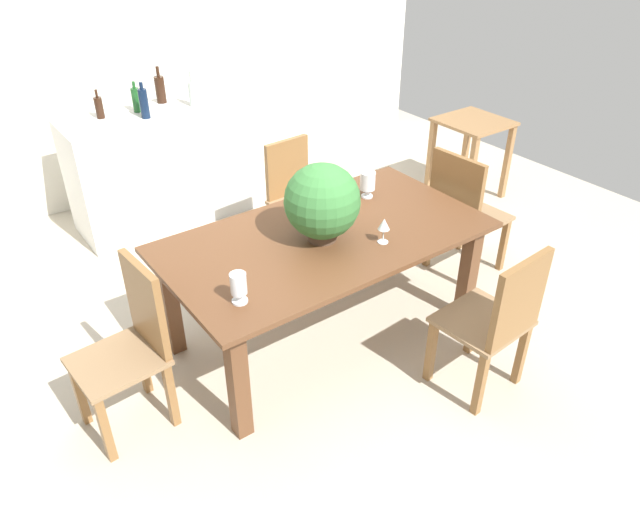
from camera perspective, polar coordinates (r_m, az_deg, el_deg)
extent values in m
plane|color=#BCB29E|center=(4.16, -1.45, -5.58)|extent=(7.04, 7.04, 0.00)
cube|color=silver|center=(5.76, -17.43, 18.38)|extent=(6.40, 0.10, 2.60)
cube|color=brown|center=(3.59, 0.51, 1.85)|extent=(1.98, 1.07, 0.03)
cube|color=brown|center=(3.16, -7.87, -12.00)|extent=(0.09, 0.09, 0.72)
cube|color=brown|center=(4.05, 14.06, -1.53)|extent=(0.09, 0.09, 0.72)
cube|color=brown|center=(3.76, -14.19, -4.47)|extent=(0.09, 0.09, 0.72)
cube|color=brown|center=(4.54, 6.18, 3.22)|extent=(0.09, 0.09, 0.72)
cube|color=brown|center=(4.72, 17.20, 1.05)|extent=(0.05, 0.05, 0.44)
cube|color=brown|center=(4.91, 13.42, 2.94)|extent=(0.05, 0.05, 0.44)
cube|color=brown|center=(4.43, 14.27, -0.62)|extent=(0.05, 0.05, 0.44)
cube|color=brown|center=(4.63, 10.39, 1.45)|extent=(0.05, 0.05, 0.44)
cube|color=#8F6F4C|center=(4.55, 14.20, 3.75)|extent=(0.50, 0.50, 0.03)
cube|color=brown|center=(4.28, 12.91, 6.10)|extent=(0.07, 0.44, 0.52)
cube|color=brown|center=(4.49, -1.98, 0.95)|extent=(0.05, 0.05, 0.44)
cube|color=brown|center=(4.67, 1.34, 2.35)|extent=(0.05, 0.05, 0.44)
cube|color=brown|center=(4.73, -4.56, 2.62)|extent=(0.05, 0.05, 0.44)
cube|color=brown|center=(4.91, -1.29, 3.90)|extent=(0.05, 0.05, 0.44)
cube|color=#8F6F4C|center=(4.58, -1.67, 5.00)|extent=(0.44, 0.44, 0.03)
cube|color=brown|center=(4.62, -3.18, 8.46)|extent=(0.39, 0.06, 0.45)
cube|color=brown|center=(3.53, -22.09, -12.07)|extent=(0.05, 0.05, 0.44)
cube|color=brown|center=(3.29, -19.94, -15.37)|extent=(0.05, 0.05, 0.44)
cube|color=brown|center=(3.60, -16.64, -9.75)|extent=(0.05, 0.05, 0.44)
cube|color=brown|center=(3.37, -14.12, -12.77)|extent=(0.05, 0.05, 0.44)
cube|color=#8F6F4C|center=(3.29, -18.88, -9.55)|extent=(0.47, 0.44, 0.03)
cube|color=brown|center=(3.18, -16.44, -4.55)|extent=(0.07, 0.38, 0.51)
cube|color=brown|center=(3.84, 14.43, -6.35)|extent=(0.05, 0.05, 0.44)
cube|color=brown|center=(3.59, 10.61, -8.92)|extent=(0.05, 0.05, 0.44)
cube|color=brown|center=(3.70, 18.77, -8.85)|extent=(0.05, 0.05, 0.44)
cube|color=brown|center=(3.44, 15.13, -11.77)|extent=(0.05, 0.05, 0.44)
cube|color=#8F6F4C|center=(3.49, 15.28, -6.04)|extent=(0.49, 0.46, 0.03)
cube|color=brown|center=(3.27, 18.61, -4.06)|extent=(0.43, 0.07, 0.49)
cylinder|color=#4C3828|center=(3.51, 0.20, 2.24)|extent=(0.17, 0.17, 0.09)
sphere|color=#387538|center=(3.41, 0.21, 5.29)|extent=(0.45, 0.45, 0.45)
sphere|color=#DB9EB2|center=(3.32, 1.26, 3.54)|extent=(0.05, 0.05, 0.05)
sphere|color=#DB9EB2|center=(3.42, -2.31, 6.20)|extent=(0.05, 0.05, 0.05)
sphere|color=#DB9EB2|center=(3.26, -0.66, 6.14)|extent=(0.04, 0.04, 0.04)
sphere|color=#DB9EB2|center=(3.47, -2.09, 6.14)|extent=(0.04, 0.04, 0.04)
cylinder|color=silver|center=(4.03, 4.53, 5.77)|extent=(0.08, 0.08, 0.01)
cylinder|color=silver|center=(4.02, 4.55, 6.14)|extent=(0.03, 0.03, 0.05)
cylinder|color=silver|center=(3.99, 4.60, 7.22)|extent=(0.10, 0.10, 0.12)
cylinder|color=silver|center=(3.04, -7.70, -4.29)|extent=(0.08, 0.08, 0.01)
cylinder|color=silver|center=(3.02, -7.74, -3.86)|extent=(0.03, 0.03, 0.04)
cylinder|color=silver|center=(2.97, -7.85, -2.63)|extent=(0.08, 0.08, 0.11)
cylinder|color=silver|center=(3.52, 6.05, 1.36)|extent=(0.06, 0.06, 0.00)
cylinder|color=silver|center=(3.50, 6.09, 1.99)|extent=(0.01, 0.01, 0.08)
cone|color=silver|center=(3.46, 6.17, 3.07)|extent=(0.07, 0.07, 0.07)
cube|color=silver|center=(5.30, -15.08, 8.22)|extent=(1.46, 0.60, 0.97)
cylinder|color=black|center=(5.31, -15.09, 15.17)|extent=(0.08, 0.08, 0.22)
cylinder|color=black|center=(5.27, -15.33, 16.72)|extent=(0.03, 0.03, 0.08)
cylinder|color=#194C1E|center=(5.14, -17.24, 14.12)|extent=(0.06, 0.06, 0.19)
cylinder|color=#194C1E|center=(5.10, -17.47, 15.41)|extent=(0.02, 0.02, 0.05)
cylinder|color=black|center=(5.08, -20.44, 13.19)|extent=(0.06, 0.06, 0.16)
cylinder|color=black|center=(5.05, -20.69, 14.39)|extent=(0.02, 0.02, 0.06)
cylinder|color=#B2BFB7|center=(5.16, -12.11, 14.97)|extent=(0.07, 0.07, 0.20)
cylinder|color=#B2BFB7|center=(5.12, -12.29, 16.50)|extent=(0.03, 0.03, 0.09)
cylinder|color=#0F1E38|center=(4.96, -16.55, 13.85)|extent=(0.07, 0.07, 0.23)
cylinder|color=#0F1E38|center=(4.92, -16.81, 15.39)|extent=(0.03, 0.03, 0.05)
cube|color=olive|center=(5.65, 14.57, 12.39)|extent=(0.57, 0.58, 0.02)
cube|color=olive|center=(5.46, 14.31, 7.53)|extent=(0.05, 0.05, 0.71)
cube|color=olive|center=(5.82, 17.53, 8.60)|extent=(0.05, 0.05, 0.71)
cube|color=olive|center=(5.76, 10.57, 9.31)|extent=(0.05, 0.05, 0.71)
cube|color=olive|center=(6.10, 13.86, 10.25)|extent=(0.05, 0.05, 0.71)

